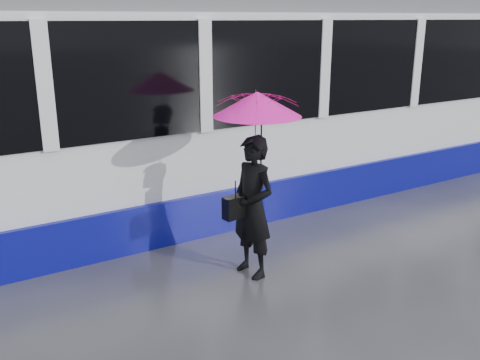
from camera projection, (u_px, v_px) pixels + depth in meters
ground at (175, 294)px, 5.92m from camera, size 90.00×90.00×0.00m
rails at (103, 223)px, 7.95m from camera, size 34.00×1.51×0.02m
tram at (197, 105)px, 8.28m from camera, size 26.00×2.56×3.35m
woman at (253, 207)px, 6.16m from camera, size 0.49×0.67×1.68m
umbrella at (257, 121)px, 5.89m from camera, size 1.12×1.12×1.13m
handbag at (235, 207)px, 6.05m from camera, size 0.32×0.17×0.44m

